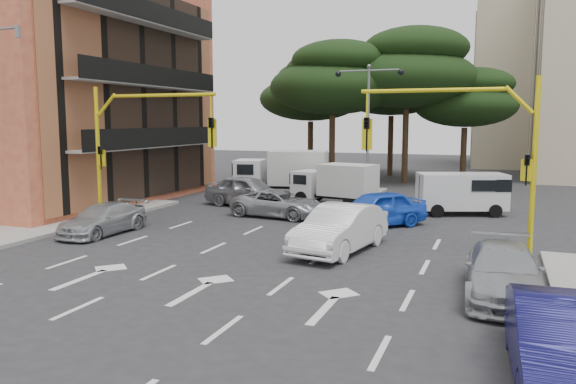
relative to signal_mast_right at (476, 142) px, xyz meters
The scene contains 22 objects.
ground 8.08m from the signal_mast_right, 163.69° to the right, with size 120.00×120.00×0.00m, color #28282B.
median_strip 16.03m from the signal_mast_right, 115.91° to the left, with size 1.40×6.00×0.15m, color gray.
apartment_orange 25.65m from the signal_mast_right, 166.36° to the left, with size 15.19×16.15×13.70m.
apartment_beige_far 42.69m from the signal_mast_right, 81.67° to the left, with size 16.20×12.15×16.70m.
pine_left_near 22.98m from the signal_mast_right, 118.29° to the left, with size 9.15×9.15×10.23m.
pine_center 23.13m from the signal_mast_right, 104.66° to the left, with size 9.98×9.98×11.16m.
pine_left_far 27.79m from the signal_mast_right, 119.84° to the left, with size 8.32×8.32×9.30m.
pine_right 24.14m from the signal_mast_right, 94.17° to the left, with size 7.49×7.49×8.37m.
pine_back 28.30m from the signal_mast_right, 106.03° to the left, with size 9.15×9.15×10.23m.
signal_mast_right is the anchor object (origin of this frame).
signal_mast_left 13.61m from the signal_mast_right, behind, with size 5.79×0.37×6.00m.
street_lamp_center 15.65m from the signal_mast_right, 115.91° to the left, with size 4.16×0.36×7.77m.
car_white_hatch 5.43m from the signal_mast_right, 168.63° to the right, with size 1.74×4.98×1.64m, color silver.
car_blue_compact 6.70m from the signal_mast_right, 134.87° to the left, with size 1.84×4.58×1.56m, color blue.
car_silver_wagon 14.65m from the signal_mast_right, behind, with size 1.72×4.23×1.23m, color #A8ACB0.
car_silver_cross_a 10.86m from the signal_mast_right, 151.09° to the left, with size 2.11×4.58×1.27m, color #9DA0A5.
car_silver_cross_b 14.33m from the signal_mast_right, 147.49° to the left, with size 1.95×4.84×1.65m, color #919298.
car_navy_parked 9.91m from the signal_mast_right, 78.37° to the right, with size 1.59×4.56×1.50m, color #0E0D42.
car_silver_parked 5.48m from the signal_mast_right, 77.37° to the right, with size 1.92×4.71×1.37m, color #9DA1A5.
van_white 9.32m from the signal_mast_right, 96.04° to the left, with size 1.87×4.13×2.07m, color silver, non-canonical shape.
box_truck_a 16.91m from the signal_mast_right, 134.09° to the left, with size 2.36×5.63×2.77m, color silver, non-canonical shape.
box_truck_b 12.47m from the signal_mast_right, 128.59° to the left, with size 1.94×4.62×2.27m, color white, non-canonical shape.
Camera 1 is at (7.56, -17.64, 4.60)m, focal length 35.00 mm.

